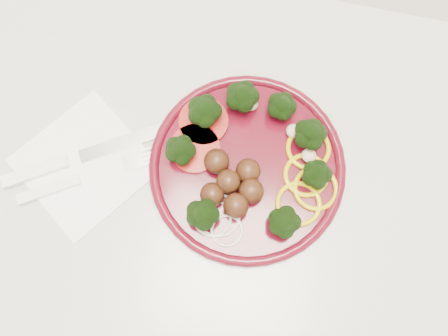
% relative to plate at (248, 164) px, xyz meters
% --- Properties ---
extents(counter, '(2.40, 0.60, 0.90)m').
position_rel_plate_xyz_m(counter, '(-0.14, -0.02, -0.47)').
color(counter, silver).
rests_on(counter, ground).
extents(plate, '(0.27, 0.27, 0.06)m').
position_rel_plate_xyz_m(plate, '(0.00, 0.00, 0.00)').
color(plate, '#480814').
rests_on(plate, counter).
extents(napkin, '(0.22, 0.22, 0.00)m').
position_rel_plate_xyz_m(napkin, '(-0.22, -0.04, -0.02)').
color(napkin, white).
rests_on(napkin, counter).
extents(knife, '(0.21, 0.14, 0.01)m').
position_rel_plate_xyz_m(knife, '(-0.25, -0.05, -0.01)').
color(knife, silver).
rests_on(knife, napkin).
extents(fork, '(0.18, 0.12, 0.01)m').
position_rel_plate_xyz_m(fork, '(-0.23, -0.08, -0.01)').
color(fork, white).
rests_on(fork, napkin).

